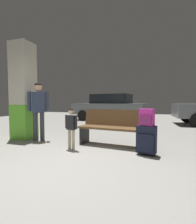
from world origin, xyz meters
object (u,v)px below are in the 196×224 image
structural_pillar (23,91)px  backpack_bright (147,117)px  suitcase (146,139)px  adult (38,105)px  bench (111,128)px  child (71,124)px  parked_car_far (110,107)px

structural_pillar → backpack_bright: size_ratio=8.25×
suitcase → adult: 3.00m
bench → adult: size_ratio=1.02×
child → parked_car_far: size_ratio=0.22×
suitcase → child: child is taller
structural_pillar → bench: 2.84m
suitcase → backpack_bright: backpack_bright is taller
backpack_bright → parked_car_far: 6.38m
structural_pillar → backpack_bright: 3.64m
backpack_bright → parked_car_far: (-2.20, 5.99, 0.03)m
bench → child: size_ratio=1.75×
structural_pillar → adult: size_ratio=1.73×
parked_car_far → child: bearing=-84.7°
structural_pillar → bench: (2.68, -0.03, -0.95)m
structural_pillar → suitcase: 3.75m
structural_pillar → parked_car_far: (1.34, 5.39, -0.59)m
child → adult: (-1.26, 0.52, 0.42)m
suitcase → child: 1.66m
structural_pillar → parked_car_far: bearing=76.0°
bench → backpack_bright: 1.08m
bench → adult: bearing=-175.7°
child → parked_car_far: bearing=95.3°
suitcase → backpack_bright: bearing=-135.5°
parked_car_far → backpack_bright: bearing=-69.8°
structural_pillar → adult: bearing=-16.0°
child → backpack_bright: bearing=3.7°
structural_pillar → child: bearing=-20.3°
structural_pillar → child: size_ratio=2.97×
adult → parked_car_far: adult is taller
suitcase → parked_car_far: parked_car_far is taller
backpack_bright → parked_car_far: bearing=110.2°
child → parked_car_far: (-0.57, 6.10, 0.23)m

